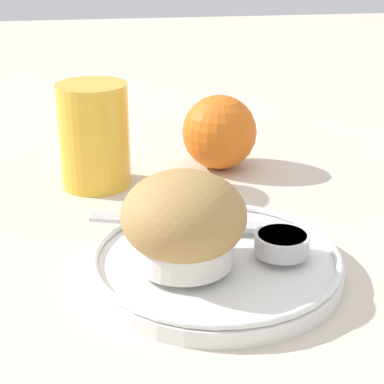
# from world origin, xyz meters

# --- Properties ---
(ground_plane) EXTENTS (3.00, 3.00, 0.00)m
(ground_plane) POSITION_xyz_m (0.00, 0.00, 0.00)
(ground_plane) COLOR beige
(plate) EXTENTS (0.21, 0.21, 0.02)m
(plate) POSITION_xyz_m (-0.00, -0.01, 0.01)
(plate) COLOR white
(plate) RESTS_ON ground_plane
(muffin) EXTENTS (0.10, 0.10, 0.08)m
(muffin) POSITION_xyz_m (-0.03, -0.03, 0.06)
(muffin) COLOR silver
(muffin) RESTS_ON plate
(cream_ramekin) EXTENTS (0.05, 0.05, 0.02)m
(cream_ramekin) POSITION_xyz_m (0.05, -0.02, 0.03)
(cream_ramekin) COLOR silver
(cream_ramekin) RESTS_ON plate
(berry_pair) EXTENTS (0.03, 0.01, 0.01)m
(berry_pair) POSITION_xyz_m (-0.01, 0.02, 0.03)
(berry_pair) COLOR #4C194C
(berry_pair) RESTS_ON plate
(butter_knife) EXTENTS (0.18, 0.07, 0.00)m
(butter_knife) POSITION_xyz_m (-0.01, 0.04, 0.02)
(butter_knife) COLOR #B7B7BC
(butter_knife) RESTS_ON plate
(orange_fruit) EXTENTS (0.09, 0.09, 0.09)m
(orange_fruit) POSITION_xyz_m (0.05, 0.23, 0.04)
(orange_fruit) COLOR orange
(orange_fruit) RESTS_ON ground_plane
(juice_glass) EXTENTS (0.08, 0.08, 0.11)m
(juice_glass) POSITION_xyz_m (-0.10, 0.20, 0.06)
(juice_glass) COLOR gold
(juice_glass) RESTS_ON ground_plane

